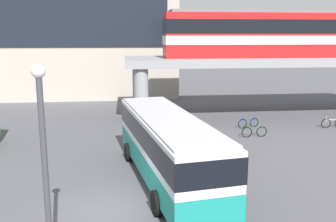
# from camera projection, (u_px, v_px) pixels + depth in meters

# --- Properties ---
(ground_plane) EXTENTS (120.00, 120.00, 0.00)m
(ground_plane) POSITION_uv_depth(u_px,v_px,m) (116.00, 141.00, 24.53)
(ground_plane) COLOR #515156
(station_building) EXTENTS (25.07, 12.70, 20.71)m
(station_building) POSITION_uv_depth(u_px,v_px,m) (64.00, 3.00, 42.82)
(station_building) COLOR #B2A899
(station_building) RESTS_ON ground_plane
(elevated_platform) EXTENTS (30.56, 6.87, 4.97)m
(elevated_platform) POSITION_uv_depth(u_px,v_px,m) (303.00, 65.00, 32.15)
(elevated_platform) COLOR gray
(elevated_platform) RESTS_ON ground_plane
(train) EXTENTS (22.64, 2.96, 3.84)m
(train) POSITION_uv_depth(u_px,v_px,m) (297.00, 34.00, 31.54)
(train) COLOR red
(train) RESTS_ON elevated_platform
(bus_main) EXTENTS (4.25, 11.30, 3.22)m
(bus_main) POSITION_uv_depth(u_px,v_px,m) (167.00, 142.00, 17.30)
(bus_main) COLOR teal
(bus_main) RESTS_ON ground_plane
(bicycle_green) EXTENTS (1.79, 0.11, 1.04)m
(bicycle_green) POSITION_uv_depth(u_px,v_px,m) (254.00, 132.00, 25.46)
(bicycle_green) COLOR black
(bicycle_green) RESTS_ON ground_plane
(bicycle_blue) EXTENTS (1.74, 0.56, 1.04)m
(bicycle_blue) POSITION_uv_depth(u_px,v_px,m) (248.00, 123.00, 27.99)
(bicycle_blue) COLOR black
(bicycle_blue) RESTS_ON ground_plane
(bicycle_silver) EXTENTS (1.79, 0.14, 1.04)m
(bicycle_silver) POSITION_uv_depth(u_px,v_px,m) (333.00, 123.00, 27.93)
(bicycle_silver) COLOR black
(bicycle_silver) RESTS_ON ground_plane
(lamp_post) EXTENTS (0.36, 0.36, 6.14)m
(lamp_post) POSITION_uv_depth(u_px,v_px,m) (44.00, 160.00, 9.74)
(lamp_post) COLOR #3F3F44
(lamp_post) RESTS_ON ground_plane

